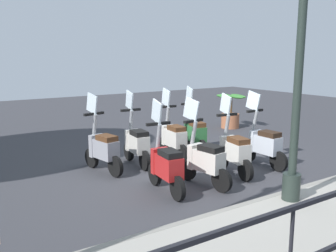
% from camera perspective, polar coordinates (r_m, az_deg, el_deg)
% --- Properties ---
extents(ground_plane, '(28.00, 28.00, 0.00)m').
position_cam_1_polar(ground_plane, '(7.67, 3.97, -6.47)').
color(ground_plane, '#38383D').
extents(promenade_walkway, '(2.20, 20.00, 0.15)m').
position_cam_1_polar(promenade_walkway, '(5.63, 24.25, -13.26)').
color(promenade_walkway, '#A39E93').
rests_on(promenade_walkway, ground_plane).
extents(lamp_post_near, '(0.26, 0.90, 4.61)m').
position_cam_1_polar(lamp_post_near, '(5.60, 19.40, 9.45)').
color(lamp_post_near, '#232D28').
rests_on(lamp_post_near, promenade_walkway).
extents(potted_palm, '(1.06, 0.66, 1.05)m').
position_cam_1_polar(potted_palm, '(11.87, 9.48, 1.84)').
color(potted_palm, '#9E5B3D').
rests_on(potted_palm, ground_plane).
extents(scooter_near_0, '(1.23, 0.44, 1.54)m').
position_cam_1_polar(scooter_near_0, '(7.91, 14.36, -2.62)').
color(scooter_near_0, black).
rests_on(scooter_near_0, ground_plane).
extents(scooter_near_1, '(1.23, 0.47, 1.54)m').
position_cam_1_polar(scooter_near_1, '(7.25, 9.99, -3.67)').
color(scooter_near_1, black).
rests_on(scooter_near_1, ground_plane).
extents(scooter_near_2, '(1.23, 0.46, 1.54)m').
position_cam_1_polar(scooter_near_2, '(6.57, 5.55, -5.09)').
color(scooter_near_2, black).
rests_on(scooter_near_2, ground_plane).
extents(scooter_near_3, '(1.23, 0.44, 1.54)m').
position_cam_1_polar(scooter_near_3, '(6.24, -0.33, -5.91)').
color(scooter_near_3, black).
rests_on(scooter_near_3, ground_plane).
extents(scooter_far_0, '(1.22, 0.50, 1.54)m').
position_cam_1_polar(scooter_far_0, '(8.74, 4.08, -1.02)').
color(scooter_far_0, black).
rests_on(scooter_far_0, ground_plane).
extents(scooter_far_1, '(1.23, 0.44, 1.54)m').
position_cam_1_polar(scooter_far_1, '(8.25, 0.80, -1.72)').
color(scooter_far_1, black).
rests_on(scooter_far_1, ground_plane).
extents(scooter_far_2, '(1.23, 0.44, 1.54)m').
position_cam_1_polar(scooter_far_2, '(7.79, -4.84, -2.53)').
color(scooter_far_2, black).
rests_on(scooter_far_2, ground_plane).
extents(scooter_far_3, '(1.22, 0.47, 1.54)m').
position_cam_1_polar(scooter_far_3, '(7.41, -9.89, -3.34)').
color(scooter_far_3, black).
rests_on(scooter_far_3, ground_plane).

